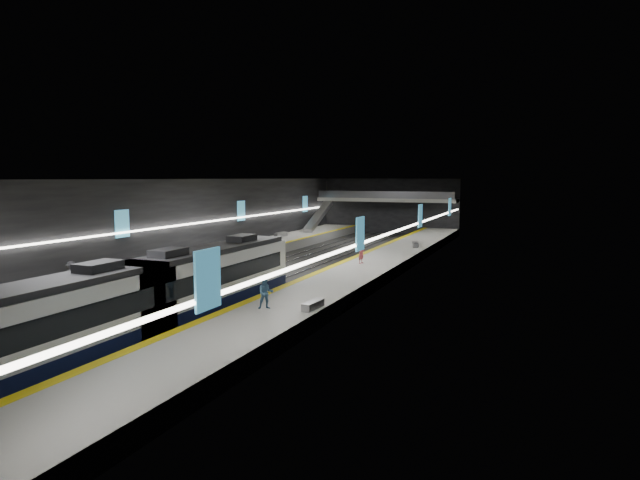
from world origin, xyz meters
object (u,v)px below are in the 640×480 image
at_px(bench_right_far, 415,245).
at_px(train, 138,298).
at_px(bench_left_near, 130,264).
at_px(passenger_right_a, 361,253).
at_px(bench_left_far, 281,234).
at_px(escalator, 318,216).
at_px(passenger_left_a, 243,244).
at_px(passenger_right_b, 266,293).
at_px(passenger_left_b, 72,275).
at_px(bench_right_near, 313,305).

bearing_deg(bench_right_far, train, -117.10).
bearing_deg(bench_left_near, passenger_right_a, 19.22).
xyz_separation_m(bench_left_near, bench_left_far, (0.84, 24.85, -0.01)).
relative_size(escalator, passenger_left_a, 5.25).
relative_size(escalator, bench_right_far, 3.92).
bearing_deg(bench_left_far, passenger_right_b, -53.88).
bearing_deg(bench_left_far, passenger_left_b, -76.40).
distance_m(bench_right_near, passenger_right_b, 2.65).
distance_m(passenger_right_b, passenger_left_b, 13.93).
bearing_deg(escalator, train, -77.82).
relative_size(bench_right_far, passenger_left_a, 1.34).
bearing_deg(bench_right_far, bench_right_near, -105.07).
bearing_deg(passenger_left_b, bench_left_near, -80.93).
xyz_separation_m(passenger_right_b, passenger_left_b, (-13.92, -0.25, 0.02)).
bearing_deg(bench_left_near, train, -55.52).
bearing_deg(passenger_right_b, passenger_left_a, 90.37).
distance_m(bench_left_near, bench_right_far, 28.00).
distance_m(bench_left_far, passenger_right_a, 22.31).
bearing_deg(passenger_left_b, passenger_left_a, -101.95).
distance_m(escalator, bench_left_far, 9.18).
height_order(bench_left_near, passenger_right_b, passenger_right_b).
height_order(passenger_right_a, passenger_right_b, passenger_right_a).
xyz_separation_m(bench_right_near, passenger_left_a, (-15.41, 18.31, 0.54)).
distance_m(train, passenger_right_a, 21.93).
relative_size(train, bench_left_far, 13.62).
relative_size(bench_right_near, bench_right_far, 0.88).
bearing_deg(passenger_right_a, bench_right_far, 2.15).
distance_m(train, passenger_left_a, 25.39).
xyz_separation_m(bench_left_near, passenger_left_b, (2.71, -8.12, 0.65)).
xyz_separation_m(train, bench_left_near, (-12.00, 12.53, -0.95)).
bearing_deg(passenger_left_a, passenger_right_a, 82.21).
distance_m(escalator, passenger_left_a, 22.46).
bearing_deg(passenger_left_a, passenger_left_b, 0.54).
height_order(escalator, passenger_right_b, escalator).
relative_size(bench_left_far, passenger_left_a, 1.32).
distance_m(bench_right_near, passenger_left_b, 16.36).
xyz_separation_m(bench_left_near, bench_right_far, (18.20, 21.28, -0.00)).
bearing_deg(passenger_left_b, escalator, -98.40).
distance_m(bench_left_far, bench_right_far, 17.72).
bearing_deg(passenger_right_a, bench_left_near, 128.62).
distance_m(passenger_right_b, passenger_left_a, 23.29).
bearing_deg(passenger_left_a, bench_right_near, 43.22).
bearing_deg(bench_left_far, passenger_left_a, -68.08).
height_order(train, passenger_left_a, train).
bearing_deg(passenger_left_b, bench_right_near, 174.99).
relative_size(escalator, bench_left_near, 3.89).
distance_m(bench_left_near, passenger_right_b, 18.41).
relative_size(bench_left_far, passenger_right_b, 1.13).
height_order(bench_left_far, passenger_left_b, passenger_left_b).
relative_size(passenger_right_a, passenger_right_b, 1.03).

